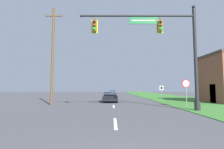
# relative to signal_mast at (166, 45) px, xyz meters

# --- Properties ---
(grass_verge_right) EXTENTS (10.00, 110.00, 0.04)m
(grass_verge_right) POSITION_rel_signal_mast_xyz_m (6.30, 19.23, -5.08)
(grass_verge_right) COLOR #38752D
(grass_verge_right) RESTS_ON ground
(road_center_line) EXTENTS (0.16, 34.80, 0.01)m
(road_center_line) POSITION_rel_signal_mast_xyz_m (-4.20, 11.23, -5.10)
(road_center_line) COLOR silver
(road_center_line) RESTS_ON ground
(signal_mast) EXTENTS (9.38, 0.47, 8.35)m
(signal_mast) POSITION_rel_signal_mast_xyz_m (0.00, 0.00, 0.00)
(signal_mast) COLOR #232326
(signal_mast) RESTS_ON grass_verge_right
(car_ahead) EXTENTS (1.83, 4.63, 1.19)m
(car_ahead) POSITION_rel_signal_mast_xyz_m (-4.59, 9.06, -4.50)
(car_ahead) COLOR black
(car_ahead) RESTS_ON ground
(far_car) EXTENTS (1.82, 4.63, 1.19)m
(far_car) POSITION_rel_signal_mast_xyz_m (-4.21, 33.18, -4.50)
(far_car) COLOR black
(far_car) RESTS_ON ground
(stop_sign) EXTENTS (0.76, 0.07, 2.50)m
(stop_sign) POSITION_rel_signal_mast_xyz_m (2.49, 2.66, -3.24)
(stop_sign) COLOR gray
(stop_sign) RESTS_ON grass_verge_right
(route_sign_post) EXTENTS (0.55, 0.06, 2.03)m
(route_sign_post) POSITION_rel_signal_mast_xyz_m (2.74, 11.56, -3.58)
(route_sign_post) COLOR gray
(route_sign_post) RESTS_ON grass_verge_right
(utility_pole_near) EXTENTS (1.80, 0.26, 10.30)m
(utility_pole_near) POSITION_rel_signal_mast_xyz_m (-10.57, 4.44, 0.21)
(utility_pole_near) COLOR brown
(utility_pole_near) RESTS_ON ground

